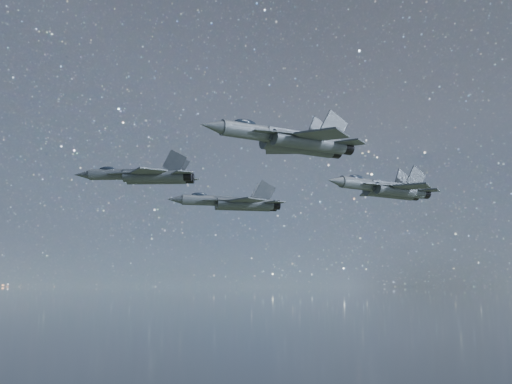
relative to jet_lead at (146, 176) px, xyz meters
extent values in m
cylinder|color=#353C42|center=(-4.02, 0.84, 0.22)|extent=(7.39, 2.97, 1.52)
cone|color=#353C42|center=(-8.61, 1.80, 0.22)|extent=(2.57, 1.82, 1.37)
ellipsoid|color=black|center=(-5.17, 1.08, 0.95)|extent=(2.48, 1.48, 0.75)
cube|color=#353C42|center=(0.95, -0.20, 0.17)|extent=(8.14, 3.07, 1.27)
cylinder|color=#353C42|center=(1.13, -1.23, -0.27)|extent=(8.34, 3.17, 1.52)
cylinder|color=#353C42|center=(1.53, 0.68, -0.27)|extent=(8.34, 3.17, 1.52)
cylinder|color=black|center=(5.53, -2.15, -0.27)|extent=(1.53, 1.64, 1.41)
cylinder|color=black|center=(5.93, -0.24, -0.27)|extent=(1.53, 1.64, 1.41)
cube|color=#353C42|center=(-2.57, -0.81, 0.10)|extent=(5.10, 2.96, 0.12)
cube|color=#353C42|center=(-2.03, 1.77, 0.10)|extent=(5.09, 1.15, 0.12)
cube|color=#353C42|center=(0.46, -3.49, -0.07)|extent=(4.93, 5.22, 0.20)
cube|color=#353C42|center=(1.82, 3.01, -0.07)|extent=(5.59, 5.60, 0.20)
cube|color=#353C42|center=(4.89, -3.32, -0.07)|extent=(2.90, 3.02, 0.15)
cube|color=#353C42|center=(5.81, 1.08, -0.07)|extent=(3.30, 3.32, 0.15)
cube|color=#353C42|center=(3.85, -2.05, 1.59)|extent=(3.30, 1.11, 3.48)
cube|color=#353C42|center=(4.35, 0.34, 1.59)|extent=(3.40, 0.61, 3.48)
cylinder|color=#353C42|center=(9.41, 12.88, -1.36)|extent=(8.04, 2.20, 1.68)
cone|color=#353C42|center=(4.27, 12.54, -1.36)|extent=(2.67, 1.67, 1.50)
ellipsoid|color=black|center=(8.13, 12.79, -0.56)|extent=(2.63, 1.30, 0.83)
cube|color=#353C42|center=(14.99, 13.25, -1.42)|extent=(8.90, 2.19, 1.40)
cylinder|color=#353C42|center=(15.49, 12.21, -1.90)|extent=(9.12, 2.27, 1.68)
cylinder|color=#353C42|center=(15.35, 14.35, -1.90)|extent=(9.12, 2.27, 1.68)
cylinder|color=black|center=(20.42, 12.54, -1.90)|extent=(1.50, 1.64, 1.55)
cylinder|color=black|center=(20.28, 14.68, -1.90)|extent=(1.50, 1.64, 1.55)
cube|color=#353C42|center=(11.44, 11.56, -1.49)|extent=(5.69, 1.87, 0.13)
cube|color=#353C42|center=(11.25, 14.46, -1.49)|extent=(5.70, 2.57, 0.13)
cube|color=#353C42|center=(15.45, 9.62, -1.68)|extent=(6.01, 6.14, 0.21)
cube|color=#353C42|center=(14.96, 16.91, -1.68)|extent=(5.78, 6.00, 0.21)
cube|color=#353C42|center=(20.08, 11.11, -1.68)|extent=(3.55, 3.61, 0.16)
cube|color=#353C42|center=(19.76, 16.05, -1.68)|extent=(3.40, 3.50, 0.16)
cube|color=#353C42|center=(18.62, 12.15, 0.14)|extent=(3.74, 0.54, 3.82)
cube|color=#353C42|center=(18.44, 14.83, 0.14)|extent=(3.72, 0.72, 3.82)
cylinder|color=#353C42|center=(10.56, -29.73, -1.19)|extent=(6.96, 3.88, 1.46)
cone|color=#353C42|center=(6.39, -31.36, -1.19)|extent=(2.56, 2.03, 1.31)
ellipsoid|color=black|center=(9.52, -30.14, -0.49)|extent=(2.42, 1.72, 0.72)
cube|color=#353C42|center=(15.08, -27.96, -1.24)|extent=(7.63, 4.10, 1.21)
cylinder|color=#353C42|center=(15.76, -28.69, -1.66)|extent=(7.83, 4.22, 1.46)
cylinder|color=#353C42|center=(15.08, -26.95, -1.66)|extent=(7.83, 4.22, 1.46)
cylinder|color=black|center=(19.76, -27.12, -1.66)|extent=(1.62, 1.69, 1.34)
cylinder|color=black|center=(19.08, -25.38, -1.66)|extent=(1.62, 1.69, 1.34)
cube|color=#353C42|center=(12.58, -30.29, -1.31)|extent=(4.96, 1.89, 0.11)
cube|color=#353C42|center=(11.66, -27.94, -1.31)|extent=(4.64, 3.47, 0.11)
cube|color=#353C42|center=(16.41, -30.84, -1.47)|extent=(5.33, 5.24, 0.19)
cube|color=#353C42|center=(14.09, -24.93, -1.47)|extent=(4.22, 4.59, 0.19)
cube|color=#353C42|center=(19.85, -28.39, -1.47)|extent=(3.16, 3.13, 0.14)
cube|color=#353C42|center=(18.29, -24.39, -1.47)|extent=(2.47, 2.63, 0.14)
cube|color=#353C42|center=(18.37, -27.92, 0.11)|extent=(3.16, 1.08, 3.32)
cube|color=#353C42|center=(17.51, -25.75, 0.11)|extent=(2.98, 1.56, 3.32)
cylinder|color=#353C42|center=(30.14, -2.40, -0.79)|extent=(7.96, 4.66, 1.67)
cone|color=#353C42|center=(25.40, -4.43, -0.79)|extent=(2.96, 2.39, 1.50)
ellipsoid|color=black|center=(28.95, -2.91, 0.02)|extent=(2.79, 2.04, 0.83)
cube|color=#353C42|center=(35.26, -0.21, -0.84)|extent=(8.72, 4.94, 1.39)
cylinder|color=#353C42|center=(36.08, -1.03, -1.32)|extent=(8.94, 5.08, 1.67)
cylinder|color=#353C42|center=(35.24, 0.95, -1.32)|extent=(8.94, 5.08, 1.67)
cylinder|color=black|center=(40.62, 0.91, -1.32)|extent=(1.89, 1.97, 1.54)
cylinder|color=black|center=(39.77, 2.89, -1.32)|extent=(1.89, 1.97, 1.54)
cube|color=#353C42|center=(32.48, -2.98, -0.92)|extent=(5.70, 2.33, 0.13)
cube|color=#353C42|center=(31.34, -0.31, -0.92)|extent=(5.28, 4.11, 0.13)
cube|color=#353C42|center=(36.90, -3.48, -1.11)|extent=(6.11, 5.98, 0.21)
cube|color=#353C42|center=(34.03, 3.23, -1.11)|extent=(4.74, 5.18, 0.21)
cube|color=#353C42|center=(40.77, -0.54, -1.11)|extent=(3.63, 3.58, 0.16)
cube|color=#353C42|center=(38.83, 4.00, -1.11)|extent=(2.77, 2.96, 0.16)
cube|color=#353C42|center=(39.05, -0.05, 0.72)|extent=(3.60, 1.35, 3.82)
cube|color=#353C42|center=(37.99, 2.42, 0.72)|extent=(3.38, 1.90, 3.82)
camera|label=1|loc=(2.36, -81.60, -14.98)|focal=42.00mm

